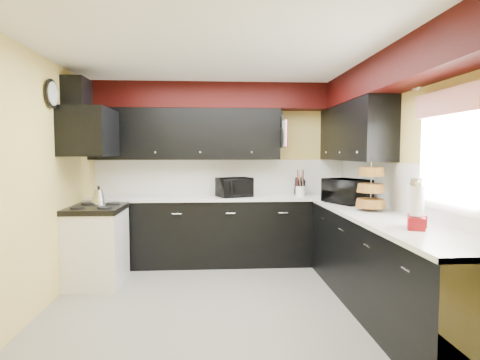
{
  "coord_description": "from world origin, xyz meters",
  "views": [
    {
      "loc": [
        -0.12,
        -4.01,
        1.55
      ],
      "look_at": [
        0.2,
        0.79,
        1.22
      ],
      "focal_mm": 30.0,
      "sensor_mm": 36.0,
      "label": 1
    }
  ],
  "objects_px": {
    "microwave": "(347,191)",
    "kettle": "(99,197)",
    "knife_block": "(300,187)",
    "toaster_oven": "(235,187)",
    "utensil_crock": "(300,191)"
  },
  "relations": [
    {
      "from": "microwave",
      "to": "kettle",
      "type": "relative_size",
      "value": 2.77
    },
    {
      "from": "microwave",
      "to": "kettle",
      "type": "distance_m",
      "value": 3.03
    },
    {
      "from": "microwave",
      "to": "knife_block",
      "type": "height_order",
      "value": "microwave"
    },
    {
      "from": "toaster_oven",
      "to": "microwave",
      "type": "distance_m",
      "value": 1.54
    },
    {
      "from": "knife_block",
      "to": "kettle",
      "type": "relative_size",
      "value": 1.25
    },
    {
      "from": "utensil_crock",
      "to": "knife_block",
      "type": "xyz_separation_m",
      "value": [
        0.01,
        0.1,
        0.05
      ]
    },
    {
      "from": "microwave",
      "to": "kettle",
      "type": "xyz_separation_m",
      "value": [
        -3.01,
        0.35,
        -0.08
      ]
    },
    {
      "from": "kettle",
      "to": "knife_block",
      "type": "bearing_deg",
      "value": 12.4
    },
    {
      "from": "microwave",
      "to": "utensil_crock",
      "type": "height_order",
      "value": "microwave"
    },
    {
      "from": "microwave",
      "to": "utensil_crock",
      "type": "relative_size",
      "value": 3.87
    },
    {
      "from": "toaster_oven",
      "to": "microwave",
      "type": "relative_size",
      "value": 0.85
    },
    {
      "from": "toaster_oven",
      "to": "utensil_crock",
      "type": "distance_m",
      "value": 0.92
    },
    {
      "from": "utensil_crock",
      "to": "kettle",
      "type": "height_order",
      "value": "kettle"
    },
    {
      "from": "knife_block",
      "to": "toaster_oven",
      "type": "bearing_deg",
      "value": -177.65
    },
    {
      "from": "utensil_crock",
      "to": "knife_block",
      "type": "height_order",
      "value": "knife_block"
    }
  ]
}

